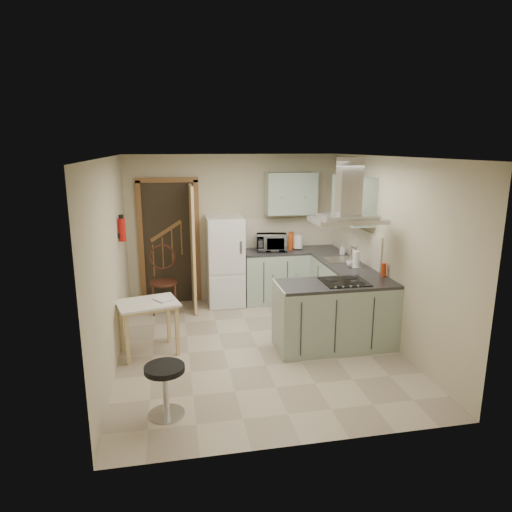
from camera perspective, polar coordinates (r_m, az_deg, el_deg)
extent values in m
plane|color=#B8A88F|center=(6.25, 0.17, -11.30)|extent=(4.20, 4.20, 0.00)
plane|color=silver|center=(5.67, 0.19, 12.27)|extent=(4.20, 4.20, 0.00)
plane|color=#BDB392|center=(7.86, -2.76, 3.47)|extent=(3.60, 0.00, 3.60)
plane|color=#BDB392|center=(5.77, -17.63, -0.89)|extent=(0.00, 4.20, 4.20)
plane|color=#BDB392|center=(6.42, 16.16, 0.63)|extent=(0.00, 4.20, 4.20)
cube|color=brown|center=(7.79, -10.75, 1.66)|extent=(1.10, 0.12, 2.10)
cube|color=white|center=(7.65, -3.88, -0.66)|extent=(0.60, 0.60, 1.50)
cube|color=#9EB2A0|center=(7.87, 2.38, -2.49)|extent=(1.08, 0.60, 0.90)
cube|color=#9EB2A0|center=(7.49, 9.85, -3.52)|extent=(0.60, 1.95, 0.90)
cube|color=beige|center=(8.06, 4.04, 2.98)|extent=(1.68, 0.02, 0.50)
cube|color=#9EB2A0|center=(7.80, 4.37, 7.82)|extent=(0.85, 0.35, 0.70)
cube|color=#9EB2A0|center=(7.01, 12.07, 6.90)|extent=(0.35, 0.90, 0.70)
cube|color=#9EB2A0|center=(6.18, 9.95, -7.28)|extent=(1.55, 0.65, 0.90)
cube|color=black|center=(6.07, 11.01, -3.17)|extent=(0.58, 0.50, 0.01)
cube|color=silver|center=(5.89, 11.37, 4.43)|extent=(0.90, 0.55, 0.10)
cube|color=silver|center=(7.22, 10.48, -0.47)|extent=(0.45, 0.40, 0.01)
cylinder|color=#B2140F|center=(6.59, -16.42, 3.16)|extent=(0.10, 0.10, 0.32)
cube|color=#D9B086|center=(6.11, -13.24, -8.71)|extent=(0.86, 0.72, 0.70)
cube|color=#442C16|center=(7.49, -11.50, -3.28)|extent=(0.45, 0.45, 0.98)
cylinder|color=black|center=(4.81, -11.24, -16.14)|extent=(0.48, 0.48, 0.54)
imported|color=black|center=(7.73, 1.99, 1.71)|extent=(0.55, 0.41, 0.28)
cylinder|color=white|center=(7.86, 5.25, 1.77)|extent=(0.19, 0.19, 0.25)
cube|color=#C34C17|center=(7.85, 4.37, 1.90)|extent=(0.14, 0.21, 0.29)
imported|color=silver|center=(7.58, 10.73, 0.82)|extent=(0.10, 0.10, 0.17)
cylinder|color=white|center=(6.79, 12.40, -0.36)|extent=(0.11, 0.11, 0.26)
imported|color=silver|center=(6.83, 11.74, -0.95)|extent=(0.14, 0.14, 0.10)
cylinder|color=red|center=(6.43, 15.67, -1.70)|extent=(0.08, 0.08, 0.18)
imported|color=#A1354F|center=(5.97, -12.27, -5.12)|extent=(0.27, 0.29, 0.10)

